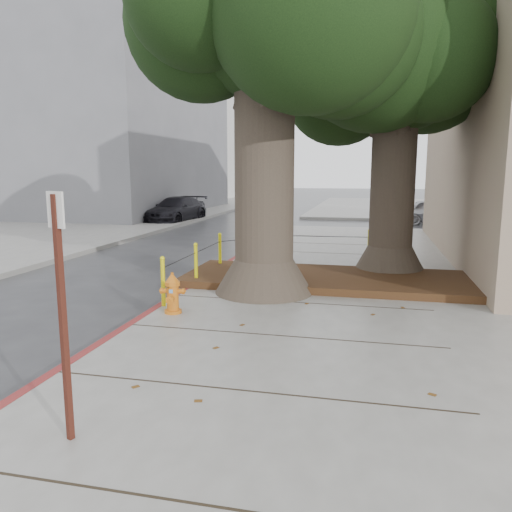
{
  "coord_description": "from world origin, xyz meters",
  "views": [
    {
      "loc": [
        1.81,
        -7.22,
        2.65
      ],
      "look_at": [
        -0.21,
        1.57,
        1.1
      ],
      "focal_mm": 35.0,
      "sensor_mm": 36.0,
      "label": 1
    }
  ],
  "objects_px": {
    "signpost": "(62,304)",
    "car_dark": "(176,210)",
    "fire_hydrant": "(173,293)",
    "car_silver": "(437,212)"
  },
  "relations": [
    {
      "from": "signpost",
      "to": "car_dark",
      "type": "xyz_separation_m",
      "value": [
        -7.18,
        20.47,
        -0.81
      ]
    },
    {
      "from": "fire_hydrant",
      "to": "signpost",
      "type": "xyz_separation_m",
      "value": [
        0.68,
        -4.17,
        0.96
      ]
    },
    {
      "from": "car_silver",
      "to": "car_dark",
      "type": "height_order",
      "value": "car_dark"
    },
    {
      "from": "signpost",
      "to": "car_dark",
      "type": "relative_size",
      "value": 0.52
    },
    {
      "from": "car_dark",
      "to": "signpost",
      "type": "bearing_deg",
      "value": -64.24
    },
    {
      "from": "signpost",
      "to": "car_dark",
      "type": "distance_m",
      "value": 21.71
    },
    {
      "from": "car_silver",
      "to": "car_dark",
      "type": "distance_m",
      "value": 13.19
    },
    {
      "from": "fire_hydrant",
      "to": "car_dark",
      "type": "relative_size",
      "value": 0.16
    },
    {
      "from": "signpost",
      "to": "car_silver",
      "type": "relative_size",
      "value": 0.62
    },
    {
      "from": "car_silver",
      "to": "signpost",
      "type": "bearing_deg",
      "value": 170.83
    }
  ]
}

